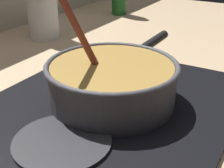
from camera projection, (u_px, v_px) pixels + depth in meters
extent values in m
cube|color=#9E8466|center=(182.00, 126.00, 0.64)|extent=(2.40, 1.60, 0.04)
cube|color=black|center=(112.00, 104.00, 0.67)|extent=(0.56, 0.48, 0.01)
torus|color=#592D0C|center=(112.00, 100.00, 0.67)|extent=(0.18, 0.18, 0.01)
cylinder|color=#262628|center=(62.00, 141.00, 0.54)|extent=(0.17, 0.17, 0.01)
cylinder|color=#38383D|center=(112.00, 84.00, 0.65)|extent=(0.26, 0.26, 0.08)
cylinder|color=olive|center=(112.00, 82.00, 0.65)|extent=(0.25, 0.25, 0.08)
torus|color=#38383D|center=(112.00, 65.00, 0.63)|extent=(0.27, 0.27, 0.01)
cylinder|color=black|center=(153.00, 42.00, 0.80)|extent=(0.15, 0.02, 0.02)
cylinder|color=beige|center=(119.00, 67.00, 0.65)|extent=(0.03, 0.03, 0.01)
cylinder|color=#EDD88C|center=(87.00, 87.00, 0.56)|extent=(0.04, 0.04, 0.01)
cylinder|color=#EDD88C|center=(99.00, 57.00, 0.70)|extent=(0.03, 0.03, 0.01)
cylinder|color=#EDD88C|center=(106.00, 73.00, 0.62)|extent=(0.04, 0.04, 0.01)
cylinder|color=#EDD88C|center=(73.00, 77.00, 0.60)|extent=(0.03, 0.03, 0.01)
cylinder|color=maroon|center=(66.00, 6.00, 0.58)|extent=(0.09, 0.11, 0.27)
cube|color=brown|center=(99.00, 70.00, 0.65)|extent=(0.05, 0.05, 0.01)
cylinder|color=white|center=(42.00, 2.00, 1.06)|extent=(0.10, 0.10, 0.25)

